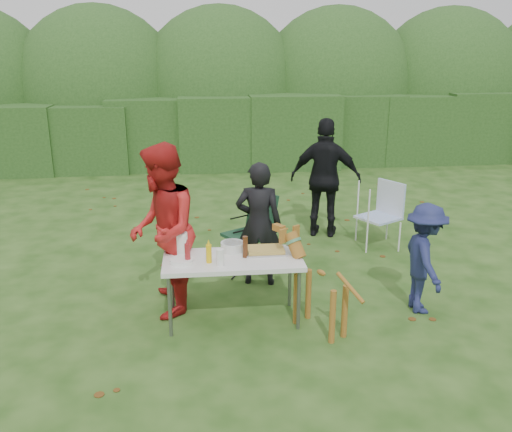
{
  "coord_description": "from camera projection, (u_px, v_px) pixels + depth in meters",
  "views": [
    {
      "loc": [
        -0.67,
        -5.47,
        2.93
      ],
      "look_at": [
        -0.01,
        0.61,
        1.0
      ],
      "focal_mm": 38.0,
      "sensor_mm": 36.0,
      "label": 1
    }
  ],
  "objects": [
    {
      "name": "person_red_jacket",
      "position": [
        162.0,
        231.0,
        5.98
      ],
      "size": [
        0.77,
        0.97,
        1.95
      ],
      "primitive_type": "imported",
      "rotation": [
        0.0,
        0.0,
        -1.54
      ],
      "color": "red",
      "rests_on": "ground"
    },
    {
      "name": "person_cook",
      "position": [
        259.0,
        224.0,
        6.78
      ],
      "size": [
        0.64,
        0.48,
        1.59
      ],
      "primitive_type": "imported",
      "rotation": [
        0.0,
        0.0,
        2.96
      ],
      "color": "black",
      "rests_on": "ground"
    },
    {
      "name": "paper_towel_roll",
      "position": [
        182.0,
        244.0,
        5.89
      ],
      "size": [
        0.12,
        0.12,
        0.26
      ],
      "primitive_type": "cylinder",
      "color": "white",
      "rests_on": "folding_table"
    },
    {
      "name": "shrub_backdrop",
      "position": [
        221.0,
        96.0,
        14.76
      ],
      "size": [
        20.0,
        2.6,
        3.2
      ],
      "primitive_type": "ellipsoid",
      "color": "#3D6628",
      "rests_on": "ground"
    },
    {
      "name": "dog",
      "position": [
        321.0,
        287.0,
        5.7
      ],
      "size": [
        0.94,
        1.12,
        1.01
      ],
      "primitive_type": null,
      "rotation": [
        0.0,
        0.0,
        2.15
      ],
      "color": "#915E21",
      "rests_on": "ground"
    },
    {
      "name": "food_tray",
      "position": [
        266.0,
        252.0,
        6.0
      ],
      "size": [
        0.45,
        0.3,
        0.02
      ],
      "primitive_type": "cube",
      "color": "#B7B7BA",
      "rests_on": "folding_table"
    },
    {
      "name": "ground",
      "position": [
        262.0,
        316.0,
        6.14
      ],
      "size": [
        80.0,
        80.0,
        0.0
      ],
      "primitive_type": "plane",
      "color": "#1E4211"
    },
    {
      "name": "mustard_bottle",
      "position": [
        209.0,
        254.0,
        5.69
      ],
      "size": [
        0.06,
        0.06,
        0.2
      ],
      "primitive_type": "cylinder",
      "color": "yellow",
      "rests_on": "folding_table"
    },
    {
      "name": "camping_chair",
      "position": [
        248.0,
        231.0,
        7.37
      ],
      "size": [
        0.89,
        0.89,
        1.04
      ],
      "primitive_type": null,
      "rotation": [
        0.0,
        0.0,
        3.69
      ],
      "color": "#163924",
      "rests_on": "ground"
    },
    {
      "name": "hedge_row",
      "position": [
        224.0,
        133.0,
        13.47
      ],
      "size": [
        22.0,
        1.4,
        1.7
      ],
      "primitive_type": "cube",
      "color": "#23471C",
      "rests_on": "ground"
    },
    {
      "name": "cup_stack",
      "position": [
        220.0,
        257.0,
        5.62
      ],
      "size": [
        0.08,
        0.08,
        0.18
      ],
      "primitive_type": "cylinder",
      "color": "white",
      "rests_on": "folding_table"
    },
    {
      "name": "beer_bottle",
      "position": [
        245.0,
        247.0,
        5.83
      ],
      "size": [
        0.06,
        0.06,
        0.24
      ],
      "primitive_type": "cylinder",
      "color": "#47230F",
      "rests_on": "folding_table"
    },
    {
      "name": "lawn_chair",
      "position": [
        379.0,
        215.0,
        8.15
      ],
      "size": [
        0.8,
        0.8,
        0.99
      ],
      "primitive_type": null,
      "rotation": [
        0.0,
        0.0,
        3.66
      ],
      "color": "#517CCB",
      "rests_on": "ground"
    },
    {
      "name": "pasta_bowl",
      "position": [
        232.0,
        246.0,
        6.04
      ],
      "size": [
        0.26,
        0.26,
        0.1
      ],
      "primitive_type": "cylinder",
      "color": "silver",
      "rests_on": "folding_table"
    },
    {
      "name": "plate_stack",
      "position": [
        182.0,
        261.0,
        5.7
      ],
      "size": [
        0.24,
        0.24,
        0.05
      ],
      "primitive_type": "cylinder",
      "color": "white",
      "rests_on": "folding_table"
    },
    {
      "name": "folding_table",
      "position": [
        233.0,
        263.0,
        5.86
      ],
      "size": [
        1.5,
        0.7,
        0.74
      ],
      "color": "silver",
      "rests_on": "ground"
    },
    {
      "name": "ketchup_bottle",
      "position": [
        188.0,
        254.0,
        5.67
      ],
      "size": [
        0.06,
        0.06,
        0.22
      ],
      "primitive_type": "cylinder",
      "color": "maroon",
      "rests_on": "folding_table"
    },
    {
      "name": "child",
      "position": [
        424.0,
        258.0,
        6.1
      ],
      "size": [
        0.51,
        0.85,
        1.28
      ],
      "primitive_type": "imported",
      "rotation": [
        0.0,
        0.0,
        1.52
      ],
      "color": "navy",
      "rests_on": "ground"
    },
    {
      "name": "focaccia_bread",
      "position": [
        266.0,
        249.0,
        5.99
      ],
      "size": [
        0.4,
        0.26,
        0.04
      ],
      "primitive_type": "cube",
      "color": "tan",
      "rests_on": "food_tray"
    },
    {
      "name": "person_black_puffy",
      "position": [
        326.0,
        178.0,
        8.49
      ],
      "size": [
        1.19,
        0.78,
        1.88
      ],
      "primitive_type": "imported",
      "rotation": [
        0.0,
        0.0,
        2.82
      ],
      "color": "black",
      "rests_on": "ground"
    }
  ]
}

